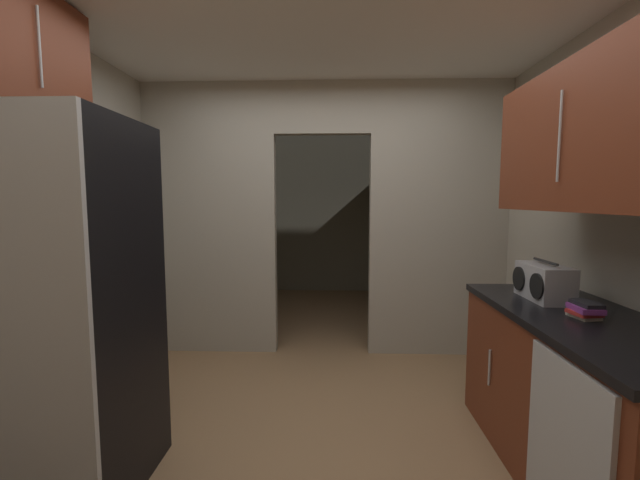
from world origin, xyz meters
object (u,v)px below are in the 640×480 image
object	(u,v)px
refrigerator	(54,310)
dishwasher	(564,461)
book_stack	(585,310)
boombox	(544,282)

from	to	relation	value
refrigerator	dishwasher	bearing A→B (deg)	-7.86
refrigerator	book_stack	xyz separation A→B (m)	(2.64, 0.11, -0.00)
refrigerator	dishwasher	distance (m)	2.41
boombox	book_stack	world-z (taller)	boombox
refrigerator	boombox	size ratio (longest dim) A/B	4.99
dishwasher	boombox	bearing A→B (deg)	70.03
dishwasher	book_stack	world-z (taller)	book_stack
refrigerator	boombox	xyz separation A→B (m)	(2.62, 0.50, 0.06)
book_stack	boombox	bearing A→B (deg)	91.64
refrigerator	book_stack	size ratio (longest dim) A/B	11.20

